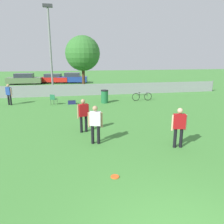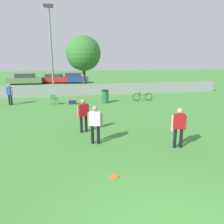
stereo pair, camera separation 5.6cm
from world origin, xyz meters
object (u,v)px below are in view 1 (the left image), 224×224
at_px(light_pole, 50,43).
at_px(tree_near_pole, 83,53).
at_px(folding_chair_sideline, 53,99).
at_px(trash_bin, 105,96).
at_px(frisbee_disc, 115,177).
at_px(gear_bag_sideline, 72,102).
at_px(player_thrower_red, 83,113).
at_px(parked_car_blue, 73,78).
at_px(spectator_in_blue, 9,93).
at_px(parked_car_red, 53,78).
at_px(bicycle_sideline, 142,97).
at_px(parked_car_olive, 24,79).
at_px(player_receiver_white, 95,122).

height_order(light_pole, tree_near_pole, light_pole).
bearing_deg(tree_near_pole, folding_chair_sideline, -113.85).
bearing_deg(trash_bin, folding_chair_sideline, 179.31).
xyz_separation_m(frisbee_disc, gear_bag_sideline, (-1.03, 11.28, 0.12)).
distance_m(tree_near_pole, folding_chair_sideline, 7.81).
xyz_separation_m(player_thrower_red, parked_car_blue, (0.06, 21.86, -0.25)).
distance_m(spectator_in_blue, parked_car_red, 15.00).
bearing_deg(frisbee_disc, folding_chair_sideline, 102.16).
relative_size(light_pole, player_thrower_red, 5.12).
bearing_deg(light_pole, bicycle_sideline, -35.81).
xyz_separation_m(tree_near_pole, folding_chair_sideline, (-2.82, -6.39, -3.49)).
bearing_deg(trash_bin, parked_car_olive, 120.19).
bearing_deg(spectator_in_blue, folding_chair_sideline, -154.98).
bearing_deg(player_receiver_white, gear_bag_sideline, 110.63).
distance_m(spectator_in_blue, folding_chair_sideline, 3.39).
bearing_deg(frisbee_disc, spectator_in_blue, 115.71).
relative_size(spectator_in_blue, trash_bin, 1.55).
distance_m(tree_near_pole, parked_car_blue, 9.26).
relative_size(tree_near_pole, player_thrower_red, 3.52).
bearing_deg(player_receiver_white, parked_car_olive, 121.61).
bearing_deg(parked_car_red, folding_chair_sideline, -75.87).
bearing_deg(gear_bag_sideline, tree_near_pole, 77.33).
bearing_deg(trash_bin, parked_car_blue, 98.04).
distance_m(player_thrower_red, bicycle_sideline, 9.00).
bearing_deg(parked_car_olive, parked_car_red, 12.12).
bearing_deg(player_receiver_white, parked_car_red, 112.52).
xyz_separation_m(folding_chair_sideline, parked_car_red, (-0.86, 15.43, 0.17)).
height_order(frisbee_disc, parked_car_red, parked_car_red).
relative_size(player_receiver_white, parked_car_olive, 0.35).
height_order(bicycle_sideline, trash_bin, trash_bin).
height_order(light_pole, player_thrower_red, light_pole).
distance_m(trash_bin, parked_car_red, 16.23).
height_order(tree_near_pole, player_thrower_red, tree_near_pole).
relative_size(tree_near_pole, player_receiver_white, 3.52).
bearing_deg(gear_bag_sideline, parked_car_olive, 112.20).
xyz_separation_m(player_thrower_red, parked_car_red, (-2.68, 22.30, -0.30)).
xyz_separation_m(parked_car_olive, parked_car_blue, (6.54, 0.15, -0.00)).
bearing_deg(trash_bin, light_pole, 126.82).
bearing_deg(parked_car_blue, light_pole, -93.49).
distance_m(tree_near_pole, gear_bag_sideline, 7.57).
xyz_separation_m(player_receiver_white, parked_car_blue, (-0.31, 23.46, -0.25)).
height_order(light_pole, bicycle_sideline, light_pole).
distance_m(trash_bin, parked_car_blue, 15.20).
relative_size(bicycle_sideline, parked_car_red, 0.38).
height_order(frisbee_disc, parked_car_olive, parked_car_olive).
xyz_separation_m(player_receiver_white, parked_car_red, (-3.06, 23.89, -0.30)).
xyz_separation_m(tree_near_pole, parked_car_red, (-3.69, 9.04, -3.32)).
distance_m(frisbee_disc, trash_bin, 11.34).
xyz_separation_m(player_thrower_red, parked_car_olive, (-6.48, 21.71, -0.25)).
bearing_deg(light_pole, folding_chair_sideline, -86.51).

